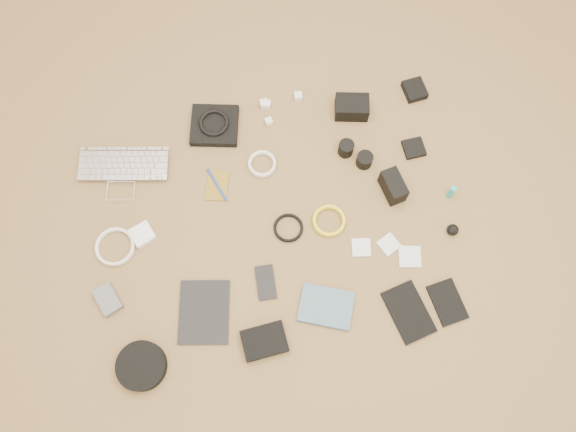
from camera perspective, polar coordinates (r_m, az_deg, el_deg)
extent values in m
cube|color=brown|center=(2.16, -1.09, -1.14)|extent=(4.00, 4.00, 0.04)
imported|color=silver|center=(2.29, -16.44, 3.84)|extent=(0.40, 0.31, 0.03)
cube|color=black|center=(2.31, -7.47, 9.10)|extent=(0.22, 0.22, 0.03)
torus|color=black|center=(2.29, -7.54, 9.38)|extent=(0.15, 0.15, 0.02)
cube|color=white|center=(2.34, -2.17, 11.26)|extent=(0.04, 0.04, 0.03)
cube|color=white|center=(2.34, -2.43, 11.31)|extent=(0.03, 0.03, 0.03)
cube|color=white|center=(2.36, 1.04, 12.05)|extent=(0.04, 0.04, 0.03)
cube|color=white|center=(2.31, -1.95, 9.57)|extent=(0.03, 0.03, 0.03)
cube|color=black|center=(2.32, 6.50, 10.91)|extent=(0.15, 0.12, 0.08)
cube|color=black|center=(2.43, 12.73, 12.38)|extent=(0.09, 0.10, 0.03)
cube|color=olive|center=(2.21, -7.20, 3.10)|extent=(0.11, 0.14, 0.01)
cylinder|color=#1437A9|center=(2.21, -7.23, 3.18)|extent=(0.06, 0.15, 0.01)
torus|color=white|center=(2.23, -2.64, 5.25)|extent=(0.14, 0.14, 0.01)
cylinder|color=black|center=(2.24, 5.91, 6.85)|extent=(0.08, 0.08, 0.07)
cylinder|color=black|center=(2.23, 7.77, 5.66)|extent=(0.08, 0.08, 0.06)
cube|color=black|center=(2.31, 12.66, 6.74)|extent=(0.08, 0.08, 0.02)
cube|color=white|center=(2.19, -14.54, -1.85)|extent=(0.10, 0.10, 0.03)
torus|color=white|center=(2.21, -17.11, -3.04)|extent=(0.17, 0.17, 0.01)
torus|color=black|center=(2.14, 0.04, -1.25)|extent=(0.14, 0.14, 0.01)
torus|color=yellow|center=(2.15, 4.17, -0.54)|extent=(0.14, 0.14, 0.01)
cube|color=black|center=(2.19, 10.63, 2.98)|extent=(0.08, 0.13, 0.09)
cylinder|color=#19A6A4|center=(2.24, 16.25, 2.36)|extent=(0.03, 0.03, 0.08)
cube|color=#5B5B60|center=(2.16, -17.82, -8.08)|extent=(0.10, 0.13, 0.03)
cube|color=black|center=(2.09, -8.51, -9.62)|extent=(0.22, 0.27, 0.01)
cube|color=black|center=(2.09, -2.28, -6.76)|extent=(0.08, 0.13, 0.01)
cube|color=silver|center=(2.13, 7.44, -3.20)|extent=(0.08, 0.08, 0.01)
cube|color=silver|center=(2.15, 10.20, -2.86)|extent=(0.09, 0.09, 0.01)
cube|color=silver|center=(2.15, 12.27, -4.07)|extent=(0.10, 0.10, 0.01)
sphere|color=black|center=(2.21, 16.39, -1.36)|extent=(0.05, 0.05, 0.04)
cylinder|color=black|center=(2.09, -14.66, -14.52)|extent=(0.22, 0.22, 0.05)
cube|color=black|center=(2.04, -2.41, -12.59)|extent=(0.16, 0.12, 0.04)
imported|color=#48647A|center=(2.06, 3.53, -11.11)|extent=(0.23, 0.21, 0.02)
cube|color=black|center=(2.11, 12.15, -9.52)|extent=(0.16, 0.23, 0.01)
cube|color=black|center=(2.15, 15.88, -8.42)|extent=(0.12, 0.17, 0.01)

